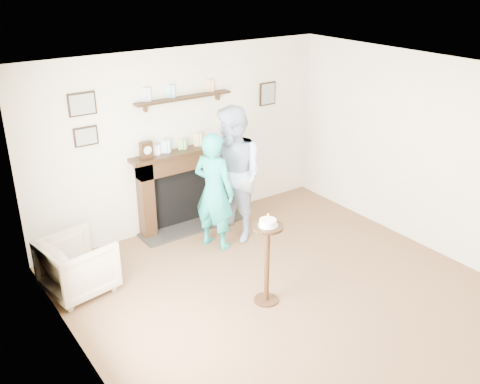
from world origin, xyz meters
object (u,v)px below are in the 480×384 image
(armchair, at_px, (81,290))
(man, at_px, (234,236))
(woman, at_px, (215,245))
(pedestal_table, at_px, (267,249))

(armchair, xyz_separation_m, man, (2.20, 0.07, 0.00))
(man, relative_size, woman, 1.16)
(armchair, bearing_deg, man, -97.87)
(pedestal_table, bearing_deg, woman, 81.16)
(armchair, height_order, pedestal_table, pedestal_table)
(man, distance_m, woman, 0.35)
(woman, bearing_deg, pedestal_table, 146.35)
(man, bearing_deg, woman, -83.80)
(armchair, xyz_separation_m, pedestal_table, (1.63, -1.40, 0.67))
(armchair, relative_size, man, 0.40)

